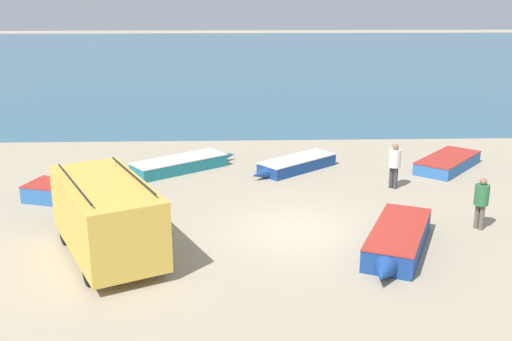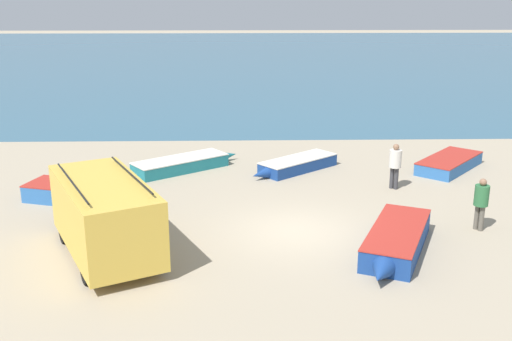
{
  "view_description": "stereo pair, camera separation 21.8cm",
  "coord_description": "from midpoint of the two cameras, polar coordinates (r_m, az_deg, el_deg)",
  "views": [
    {
      "loc": [
        -1.92,
        -17.5,
        7.29
      ],
      "look_at": [
        -1.17,
        3.38,
        1.0
      ],
      "focal_mm": 42.0,
      "sensor_mm": 36.0,
      "label": 1
    },
    {
      "loc": [
        -1.71,
        -17.51,
        7.29
      ],
      "look_at": [
        -1.17,
        3.38,
        1.0
      ],
      "focal_mm": 42.0,
      "sensor_mm": 36.0,
      "label": 2
    }
  ],
  "objects": [
    {
      "name": "ground_plane",
      "position": [
        19.05,
        4.14,
        -5.79
      ],
      "size": [
        200.0,
        200.0,
        0.0
      ],
      "primitive_type": "plane",
      "color": "tan"
    },
    {
      "name": "sea_water",
      "position": [
        69.91,
        0.03,
        10.78
      ],
      "size": [
        120.0,
        80.0,
        0.01
      ],
      "primitive_type": "cube",
      "color": "#33607A",
      "rests_on": "ground_plane"
    },
    {
      "name": "parked_van",
      "position": [
        17.45,
        -13.88,
        -4.12
      ],
      "size": [
        4.02,
        5.32,
        2.34
      ],
      "rotation": [
        0.0,
        0.0,
        2.03
      ],
      "color": "gold",
      "rests_on": "ground_plane"
    },
    {
      "name": "fishing_rowboat_0",
      "position": [
        17.9,
        13.5,
        -6.59
      ],
      "size": [
        2.89,
        4.77,
        0.69
      ],
      "rotation": [
        0.0,
        0.0,
        4.29
      ],
      "color": "navy",
      "rests_on": "ground_plane"
    },
    {
      "name": "fishing_rowboat_1",
      "position": [
        26.84,
        18.25,
        0.72
      ],
      "size": [
        3.68,
        4.01,
        0.53
      ],
      "rotation": [
        0.0,
        0.0,
        0.85
      ],
      "color": "#2D66AD",
      "rests_on": "ground_plane"
    },
    {
      "name": "fishing_rowboat_2",
      "position": [
        22.51,
        -16.55,
        -2.02
      ],
      "size": [
        4.08,
        2.35,
        0.63
      ],
      "rotation": [
        0.0,
        0.0,
        5.99
      ],
      "color": "#2D66AD",
      "rests_on": "ground_plane"
    },
    {
      "name": "fishing_rowboat_3",
      "position": [
        25.29,
        4.05,
        0.56
      ],
      "size": [
        3.87,
        3.42,
        0.51
      ],
      "rotation": [
        0.0,
        0.0,
        3.84
      ],
      "color": "navy",
      "rests_on": "ground_plane"
    },
    {
      "name": "fishing_rowboat_4",
      "position": [
        25.51,
        -6.67,
        0.65
      ],
      "size": [
        4.52,
        3.6,
        0.53
      ],
      "rotation": [
        0.0,
        0.0,
        0.62
      ],
      "color": "#1E757F",
      "rests_on": "ground_plane"
    },
    {
      "name": "fisherman_0",
      "position": [
        23.32,
        13.37,
        0.78
      ],
      "size": [
        0.46,
        0.46,
        1.77
      ],
      "rotation": [
        0.0,
        0.0,
        0.89
      ],
      "color": "#38383D",
      "rests_on": "ground_plane"
    },
    {
      "name": "fisherman_1",
      "position": [
        20.09,
        20.95,
        -2.6
      ],
      "size": [
        0.45,
        0.45,
        1.7
      ],
      "rotation": [
        0.0,
        0.0,
        0.59
      ],
      "color": "#5B564C",
      "rests_on": "ground_plane"
    }
  ]
}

